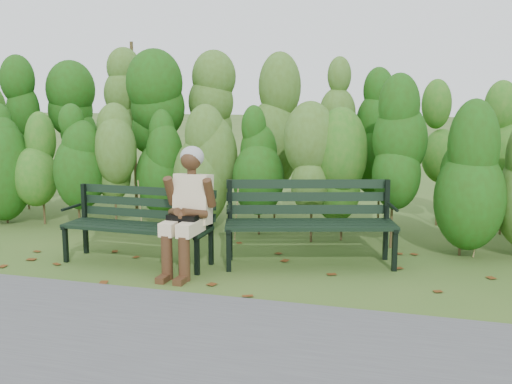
# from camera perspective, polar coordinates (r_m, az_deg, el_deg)

# --- Properties ---
(ground) EXTENTS (80.00, 80.00, 0.00)m
(ground) POSITION_cam_1_polar(r_m,az_deg,el_deg) (6.33, -0.88, -7.22)
(ground) COLOR #365A1F
(footpath) EXTENTS (60.00, 2.50, 0.01)m
(footpath) POSITION_cam_1_polar(r_m,az_deg,el_deg) (4.40, -9.46, -15.03)
(footpath) COLOR #474749
(footpath) RESTS_ON ground
(hedge_band) EXTENTS (11.04, 1.67, 2.42)m
(hedge_band) POSITION_cam_1_polar(r_m,az_deg,el_deg) (7.88, 3.03, 5.40)
(hedge_band) COLOR #47381E
(hedge_band) RESTS_ON ground
(leaf_litter) EXTENTS (6.03, 1.98, 0.01)m
(leaf_litter) POSITION_cam_1_polar(r_m,az_deg,el_deg) (6.32, -4.06, -7.25)
(leaf_litter) COLOR #5A3011
(leaf_litter) RESTS_ON ground
(bench_left) EXTENTS (1.62, 0.56, 0.80)m
(bench_left) POSITION_cam_1_polar(r_m,az_deg,el_deg) (6.57, -10.92, -2.51)
(bench_left) COLOR black
(bench_left) RESTS_ON ground
(bench_right) EXTENTS (1.87, 1.06, 0.89)m
(bench_right) POSITION_cam_1_polar(r_m,az_deg,el_deg) (6.41, 5.11, -2.21)
(bench_right) COLOR black
(bench_right) RESTS_ON ground
(seated_woman) EXTENTS (0.53, 0.77, 1.28)m
(seated_woman) POSITION_cam_1_polar(r_m,az_deg,el_deg) (6.10, -6.51, -1.08)
(seated_woman) COLOR beige
(seated_woman) RESTS_ON ground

